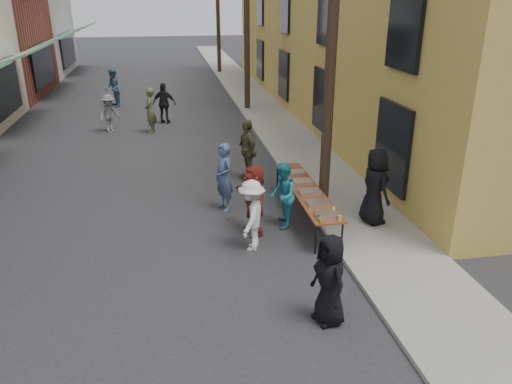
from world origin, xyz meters
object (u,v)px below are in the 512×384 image
object	(u,v)px
catering_tray_sausage	(327,215)
guest_front_a	(330,280)
utility_pole_near	(333,27)
server	(375,186)
utility_pole_mid	(247,10)
serving_table	(306,190)
utility_pole_far	(218,4)
guest_front_c	(282,196)

from	to	relation	value
catering_tray_sausage	guest_front_a	xyz separation A→B (m)	(-0.76, -2.53, 0.02)
utility_pole_near	server	xyz separation A→B (m)	(0.87, -1.11, -3.49)
utility_pole_near	guest_front_a	xyz separation A→B (m)	(-1.33, -4.52, -3.69)
server	utility_pole_mid	bearing A→B (deg)	-7.51
serving_table	utility_pole_far	bearing A→B (deg)	88.65
guest_front_a	server	size ratio (longest dim) A/B	0.88
serving_table	guest_front_a	distance (m)	4.25
utility_pole_near	serving_table	distance (m)	3.85
utility_pole_near	guest_front_c	size ratio (longest dim) A/B	5.67
catering_tray_sausage	guest_front_c	xyz separation A→B (m)	(-0.69, 1.22, 0.00)
utility_pole_near	server	world-z (taller)	utility_pole_near
catering_tray_sausage	guest_front_a	size ratio (longest dim) A/B	0.31
serving_table	guest_front_c	distance (m)	0.82
utility_pole_mid	catering_tray_sausage	size ratio (longest dim) A/B	18.00
utility_pole_far	guest_front_c	distance (m)	25.08
serving_table	server	bearing A→B (deg)	-28.15
utility_pole_near	utility_pole_far	bearing A→B (deg)	90.00
guest_front_a	guest_front_c	size ratio (longest dim) A/B	1.02
utility_pole_near	catering_tray_sausage	distance (m)	4.25
utility_pole_far	guest_front_c	size ratio (longest dim) A/B	5.67
utility_pole_mid	server	distance (m)	13.60
guest_front_c	utility_pole_near	bearing A→B (deg)	131.97
catering_tray_sausage	server	bearing A→B (deg)	31.30
utility_pole_near	catering_tray_sausage	size ratio (longest dim) A/B	18.00
guest_front_a	server	world-z (taller)	server
utility_pole_far	utility_pole_mid	bearing A→B (deg)	-90.00
utility_pole_mid	serving_table	world-z (taller)	utility_pole_mid
catering_tray_sausage	server	size ratio (longest dim) A/B	0.27
utility_pole_far	utility_pole_near	bearing A→B (deg)	-90.00
utility_pole_mid	catering_tray_sausage	world-z (taller)	utility_pole_mid
catering_tray_sausage	guest_front_a	bearing A→B (deg)	-106.73
guest_front_c	server	xyz separation A→B (m)	(2.14, -0.35, 0.22)
utility_pole_mid	guest_front_a	size ratio (longest dim) A/B	5.59
guest_front_c	utility_pole_mid	bearing A→B (deg)	-175.01
utility_pole_mid	guest_front_a	world-z (taller)	utility_pole_mid
serving_table	catering_tray_sausage	bearing A→B (deg)	-90.00
catering_tray_sausage	guest_front_a	distance (m)	2.64
utility_pole_near	utility_pole_far	world-z (taller)	same
utility_pole_mid	guest_front_c	size ratio (longest dim) A/B	5.67
utility_pole_far	serving_table	size ratio (longest dim) A/B	2.25
catering_tray_sausage	server	xyz separation A→B (m)	(1.44, 0.88, 0.22)
utility_pole_mid	utility_pole_far	xyz separation A→B (m)	(0.00, 12.00, 0.00)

